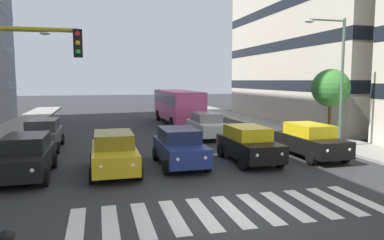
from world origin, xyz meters
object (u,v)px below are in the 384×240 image
Objects in this scene: car_3 at (114,152)px; car_row2_0 at (43,134)px; bus_behind_traffic at (177,103)px; street_tree_1 at (331,88)px; car_row2_1 at (207,125)px; car_0 at (310,140)px; car_2 at (179,147)px; street_lamp_left at (336,70)px; car_4 at (26,156)px; street_lamp_right at (2,73)px; car_1 at (248,144)px.

car_3 is 7.33m from car_row2_0.
street_tree_1 is (-7.12, 12.24, 1.59)m from bus_behind_traffic.
street_tree_1 is at bearing 151.92° from car_row2_1.
street_tree_1 is at bearing -135.47° from car_0.
car_0 is at bearing 179.95° from car_2.
street_lamp_left reaches higher than bus_behind_traffic.
street_tree_1 is at bearing -166.59° from car_4.
car_2 is 11.38m from street_lamp_right.
car_2 is 11.39m from street_tree_1.
car_row2_0 and car_row2_1 have the same top height.
bus_behind_traffic is (-6.36, -16.40, 0.97)m from car_3.
car_row2_0 is at bearing 45.06° from bus_behind_traffic.
street_lamp_right reaches higher than car_row2_1.
car_row2_0 is at bearing 162.07° from street_lamp_right.
car_1 and car_3 have the same top height.
car_0 is 5.74m from street_tree_1.
car_1 is 3.38m from car_2.
street_lamp_left is at bearing -172.59° from car_4.
car_row2_0 is (6.66, -5.78, 0.00)m from car_2.
street_lamp_right is at bearing 3.97° from car_row2_1.
street_lamp_left reaches higher than car_row2_1.
street_lamp_left is at bearing -170.03° from car_3.
car_row2_0 is 16.97m from street_lamp_left.
street_lamp_left reaches higher than car_2.
car_2 is (3.38, -0.11, 0.00)m from car_1.
street_lamp_left is (-9.38, -1.62, 3.63)m from car_2.
car_1 is at bearing 88.59° from car_row2_1.
street_lamp_right is (12.28, 0.85, 3.44)m from car_row2_1.
car_2 is 0.99× the size of street_tree_1.
car_1 and car_2 have the same top height.
car_4 is 0.66× the size of street_lamp_right.
bus_behind_traffic is at bearing -90.00° from car_1.
street_tree_1 reaches higher than car_row2_1.
car_0 is at bearing 157.47° from street_lamp_right.
bus_behind_traffic reaches higher than car_0.
car_3 is 10.22m from car_row2_1.
car_1 is 0.99× the size of street_tree_1.
street_lamp_left reaches higher than street_tree_1.
car_3 is 9.69m from street_lamp_right.
street_lamp_right is at bearing -50.64° from car_3.
car_row2_0 is 4.06m from street_lamp_right.
car_0 is 1.00× the size of car_3.
car_4 is (13.29, 0.44, 0.00)m from car_0.
street_lamp_left reaches higher than car_0.
car_2 is 0.66× the size of street_lamp_right.
bus_behind_traffic is at bearing -88.78° from car_row2_1.
car_4 is at bearing -1.83° from car_3.
car_2 is at bearing 139.05° from car_row2_0.
street_tree_1 is at bearing -162.88° from car_3.
car_3 is 14.33m from street_tree_1.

